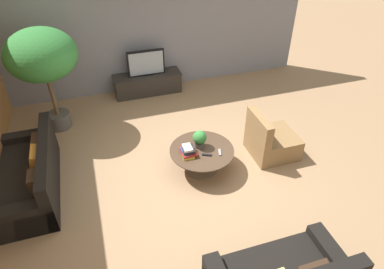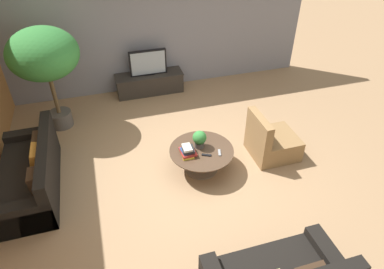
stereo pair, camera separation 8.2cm
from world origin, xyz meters
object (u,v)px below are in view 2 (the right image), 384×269
at_px(coffee_table, 201,155).
at_px(television, 148,63).
at_px(armchair_wicker, 271,142).
at_px(media_console, 150,83).
at_px(potted_plant_tabletop, 199,139).
at_px(couch_by_wall, 32,175).
at_px(potted_palm_tall, 44,57).

bearing_deg(coffee_table, television, 96.61).
relative_size(coffee_table, armchair_wicker, 1.27).
xyz_separation_m(media_console, television, (0.00, -0.00, 0.51)).
height_order(armchair_wicker, potted_plant_tabletop, armchair_wicker).
relative_size(couch_by_wall, potted_palm_tall, 0.97).
height_order(media_console, coffee_table, media_console).
bearing_deg(armchair_wicker, potted_plant_tabletop, 86.45).
xyz_separation_m(armchair_wicker, potted_plant_tabletop, (-1.33, 0.08, 0.31)).
relative_size(television, potted_palm_tall, 0.41).
bearing_deg(coffee_table, armchair_wicker, 0.52).
height_order(couch_by_wall, potted_plant_tabletop, couch_by_wall).
distance_m(media_console, armchair_wicker, 3.34).
relative_size(television, armchair_wicker, 0.98).
distance_m(couch_by_wall, potted_plant_tabletop, 2.76).
bearing_deg(couch_by_wall, potted_palm_tall, 166.98).
height_order(media_console, potted_palm_tall, potted_palm_tall).
xyz_separation_m(coffee_table, potted_palm_tall, (-2.34, 2.07, 1.21)).
bearing_deg(couch_by_wall, television, 137.02).
distance_m(television, potted_palm_tall, 2.30).
distance_m(armchair_wicker, potted_palm_tall, 4.38).
relative_size(armchair_wicker, potted_palm_tall, 0.42).
bearing_deg(media_console, potted_palm_tall, -157.33).
relative_size(coffee_table, potted_plant_tabletop, 3.49).
relative_size(media_console, couch_by_wall, 0.79).
xyz_separation_m(media_console, armchair_wicker, (1.66, -2.90, 0.03)).
height_order(couch_by_wall, potted_palm_tall, potted_palm_tall).
distance_m(coffee_table, potted_palm_tall, 3.35).
xyz_separation_m(coffee_table, armchair_wicker, (1.32, 0.01, -0.02)).
xyz_separation_m(television, coffee_table, (0.34, -2.91, -0.46)).
relative_size(television, coffee_table, 0.77).
bearing_deg(potted_plant_tabletop, potted_palm_tall, 139.65).
xyz_separation_m(television, potted_palm_tall, (-2.00, -0.83, 0.75)).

